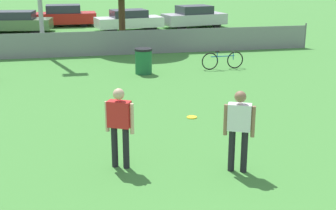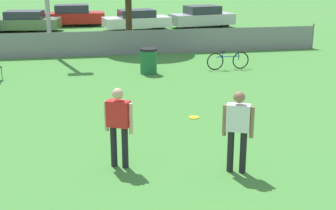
{
  "view_description": "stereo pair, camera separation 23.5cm",
  "coord_description": "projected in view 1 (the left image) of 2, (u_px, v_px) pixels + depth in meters",
  "views": [
    {
      "loc": [
        -1.37,
        -3.03,
        3.94
      ],
      "look_at": [
        0.63,
        6.36,
        1.05
      ],
      "focal_mm": 50.0,
      "sensor_mm": 36.0,
      "label": 1
    },
    {
      "loc": [
        -1.14,
        -3.08,
        3.94
      ],
      "look_at": [
        0.63,
        6.36,
        1.05
      ],
      "focal_mm": 50.0,
      "sensor_mm": 36.0,
      "label": 2
    }
  ],
  "objects": [
    {
      "name": "fence_backline",
      "position": [
        100.0,
        43.0,
        20.95
      ],
      "size": [
        20.09,
        0.07,
        1.21
      ],
      "color": "gray",
      "rests_on": "ground_plane"
    },
    {
      "name": "player_receiver_white",
      "position": [
        239.0,
        125.0,
        9.03
      ],
      "size": [
        0.56,
        0.39,
        1.65
      ],
      "rotation": [
        0.0,
        0.0,
        -0.44
      ],
      "color": "black",
      "rests_on": "ground_plane"
    },
    {
      "name": "player_defender_red",
      "position": [
        120.0,
        122.0,
        9.21
      ],
      "size": [
        0.54,
        0.41,
        1.65
      ],
      "rotation": [
        0.0,
        0.0,
        -0.5
      ],
      "color": "black",
      "rests_on": "ground_plane"
    },
    {
      "name": "frisbee_disc",
      "position": [
        192.0,
        117.0,
        12.55
      ],
      "size": [
        0.28,
        0.28,
        0.03
      ],
      "color": "yellow",
      "rests_on": "ground_plane"
    },
    {
      "name": "bicycle_sideline",
      "position": [
        223.0,
        60.0,
        18.3
      ],
      "size": [
        1.72,
        0.44,
        0.72
      ],
      "rotation": [
        0.0,
        0.0,
        0.04
      ],
      "color": "black",
      "rests_on": "ground_plane"
    },
    {
      "name": "trash_bin",
      "position": [
        143.0,
        61.0,
        17.48
      ],
      "size": [
        0.65,
        0.65,
        0.96
      ],
      "color": "#1E6638",
      "rests_on": "ground_plane"
    },
    {
      "name": "parked_car_olive",
      "position": [
        16.0,
        22.0,
        28.18
      ],
      "size": [
        4.34,
        2.28,
        1.27
      ],
      "rotation": [
        0.0,
        0.0,
        -0.13
      ],
      "color": "black",
      "rests_on": "ground_plane"
    },
    {
      "name": "parked_car_red",
      "position": [
        64.0,
        16.0,
        31.08
      ],
      "size": [
        4.24,
        1.82,
        1.4
      ],
      "rotation": [
        0.0,
        0.0,
        0.01
      ],
      "color": "black",
      "rests_on": "ground_plane"
    },
    {
      "name": "parked_car_white",
      "position": [
        129.0,
        20.0,
        28.9
      ],
      "size": [
        4.28,
        2.3,
        1.29
      ],
      "rotation": [
        0.0,
        0.0,
        0.16
      ],
      "color": "black",
      "rests_on": "ground_plane"
    },
    {
      "name": "parked_car_silver",
      "position": [
        194.0,
        17.0,
        30.34
      ],
      "size": [
        4.29,
        2.49,
        1.41
      ],
      "rotation": [
        0.0,
        0.0,
        0.19
      ],
      "color": "black",
      "rests_on": "ground_plane"
    }
  ]
}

